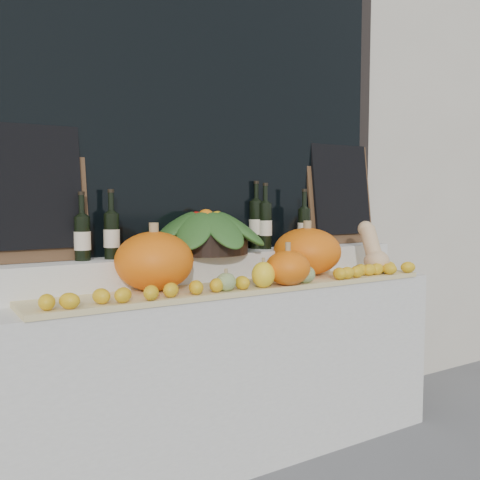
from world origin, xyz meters
The scene contains 18 objects.
storefront_facade centered at (0.00, 2.25, 2.25)m, with size 7.00×0.94×4.50m.
display_sill centered at (0.00, 1.52, 0.44)m, with size 2.30×0.55×0.88m, color silver.
rear_tier centered at (0.00, 1.68, 0.96)m, with size 2.30×0.25×0.16m, color silver.
straw_bedding centered at (0.00, 1.40, 0.89)m, with size 2.10×0.32×0.03m, color tan.
pumpkin_left centered at (-0.44, 1.48, 1.04)m, with size 0.36×0.36×0.27m, color orange.
pumpkin_right centered at (0.46, 1.49, 1.03)m, with size 0.37×0.37×0.26m, color orange.
pumpkin_center centered at (0.17, 1.28, 0.99)m, with size 0.22×0.22×0.17m, color orange.
butternut_squash centered at (0.85, 1.38, 1.03)m, with size 0.14×0.21×0.29m.
decorative_gourds centered at (0.08, 1.29, 0.95)m, with size 0.56×0.12×0.14m.
lemon_heap centered at (0.00, 1.29, 0.94)m, with size 2.20×0.16×0.06m, color gold, non-canonical shape.
produce_bowl centered at (-0.08, 1.66, 1.15)m, with size 0.66×0.66×0.24m.
wine_bottle_far_left centered at (-0.71, 1.68, 1.15)m, with size 0.08×0.08×0.32m.
wine_bottle_near_left centered at (-0.58, 1.67, 1.15)m, with size 0.08×0.08×0.33m.
wine_bottle_tall centered at (0.29, 1.73, 1.18)m, with size 0.08×0.08×0.38m.
wine_bottle_near_right centered at (0.32, 1.69, 1.17)m, with size 0.08×0.08×0.37m.
wine_bottle_far_right centered at (0.55, 1.63, 1.16)m, with size 0.08×0.08×0.34m.
chalkboard_left centered at (-0.92, 1.74, 1.36)m, with size 0.50×0.11×0.62m.
chalkboard_right centered at (0.92, 1.74, 1.36)m, with size 0.50×0.11×0.62m.
Camera 1 is at (-1.39, -0.78, 1.33)m, focal length 40.00 mm.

